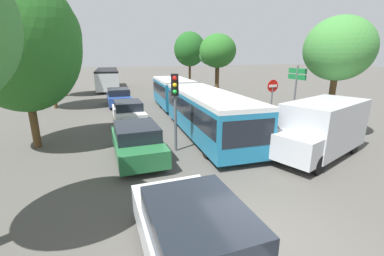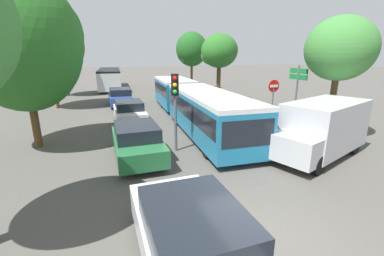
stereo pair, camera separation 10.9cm
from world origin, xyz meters
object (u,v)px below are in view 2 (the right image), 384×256
at_px(tree_left_far, 47,36).
at_px(queued_car_white, 129,112).
at_px(queued_car_silver, 193,241).
at_px(tree_left_mid, 22,42).
at_px(traffic_light, 175,95).
at_px(queued_car_blue, 120,97).
at_px(articulated_bus, 191,101).
at_px(tree_left_distant, 63,47).
at_px(white_van, 322,128).
at_px(tree_right_near, 338,51).
at_px(direction_sign_post, 297,84).
at_px(no_entry_sign, 273,96).
at_px(city_bus_rear, 110,77).
at_px(tree_right_mid, 218,52).
at_px(queued_car_green, 137,141).
at_px(tree_right_far, 191,50).

bearing_deg(tree_left_far, queued_car_white, -54.03).
height_order(queued_car_silver, tree_left_mid, tree_left_mid).
bearing_deg(traffic_light, queued_car_blue, -156.10).
distance_m(articulated_bus, tree_left_mid, 9.25).
height_order(tree_left_mid, tree_left_distant, tree_left_mid).
bearing_deg(white_van, tree_right_near, -160.88).
xyz_separation_m(direction_sign_post, tree_left_distant, (-13.71, 18.41, 2.40)).
bearing_deg(no_entry_sign, city_bus_rear, -161.23).
bearing_deg(direction_sign_post, city_bus_rear, -67.39).
bearing_deg(tree_right_mid, queued_car_blue, 175.44).
xyz_separation_m(queued_car_blue, tree_right_mid, (8.70, -0.69, 3.69)).
distance_m(queued_car_green, white_van, 7.70).
bearing_deg(traffic_light, queued_car_green, -63.54).
xyz_separation_m(queued_car_silver, queued_car_white, (0.28, 12.41, -0.05)).
xyz_separation_m(city_bus_rear, no_entry_sign, (7.85, -23.10, 0.45)).
bearing_deg(tree_left_mid, tree_left_distant, 90.53).
height_order(queued_car_silver, white_van, white_van).
bearing_deg(direction_sign_post, tree_right_far, -89.69).
distance_m(city_bus_rear, tree_right_mid, 16.48).
xyz_separation_m(queued_car_green, tree_left_mid, (-4.15, 2.97, 3.94)).
distance_m(tree_left_distant, tree_right_mid, 15.89).
xyz_separation_m(queued_car_green, traffic_light, (1.75, 0.28, 1.76)).
bearing_deg(tree_left_distant, tree_right_mid, -32.49).
bearing_deg(queued_car_green, tree_left_far, 19.98).
relative_size(traffic_light, tree_left_distant, 0.45).
bearing_deg(white_van, queued_car_blue, -83.74).
height_order(queued_car_silver, traffic_light, traffic_light).
bearing_deg(queued_car_blue, tree_right_mid, -94.04).
height_order(no_entry_sign, tree_left_mid, tree_left_mid).
bearing_deg(tree_right_near, queued_car_silver, -148.39).
distance_m(city_bus_rear, queued_car_silver, 31.44).
relative_size(queued_car_green, tree_right_near, 0.71).
distance_m(queued_car_green, queued_car_blue, 12.22).
relative_size(no_entry_sign, tree_left_far, 0.33).
relative_size(queued_car_silver, tree_left_mid, 0.57).
height_order(tree_right_near, tree_right_mid, tree_right_mid).
bearing_deg(direction_sign_post, tree_right_mid, -86.99).
xyz_separation_m(white_van, direction_sign_post, (2.09, 4.01, 1.31)).
bearing_deg(direction_sign_post, tree_left_mid, -4.44).
distance_m(direction_sign_post, tree_left_far, 18.17).
height_order(queued_car_silver, tree_right_near, tree_right_near).
bearing_deg(queued_car_silver, white_van, -60.42).
distance_m(city_bus_rear, tree_left_far, 13.71).
bearing_deg(traffic_light, articulated_bus, 170.83).
relative_size(white_van, tree_right_mid, 0.89).
height_order(articulated_bus, direction_sign_post, direction_sign_post).
xyz_separation_m(traffic_light, tree_right_far, (7.94, 20.07, 2.27)).
relative_size(city_bus_rear, no_entry_sign, 4.10).
xyz_separation_m(traffic_light, tree_left_far, (-6.30, 12.61, 3.02)).
bearing_deg(queued_car_green, city_bus_rear, 0.04).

